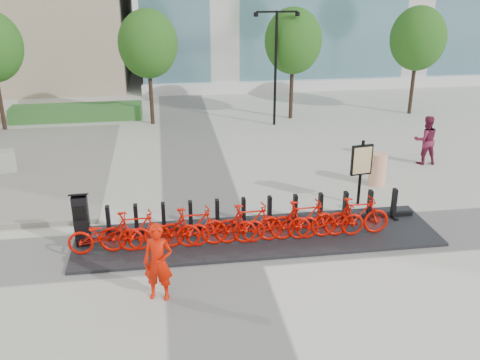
{
  "coord_description": "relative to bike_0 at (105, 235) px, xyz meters",
  "views": [
    {
      "loc": [
        -1.04,
        -12.16,
        6.73
      ],
      "look_at": [
        1.0,
        1.5,
        1.2
      ],
      "focal_mm": 40.0,
      "sensor_mm": 36.0,
      "label": 1
    }
  ],
  "objects": [
    {
      "name": "tree_3",
      "position": [
        13.6,
        12.05,
        3.03
      ],
      "size": [
        2.6,
        2.6,
        5.1
      ],
      "color": "#3B2A20",
      "rests_on": "ground"
    },
    {
      "name": "bike_4",
      "position": [
        2.88,
        0.0,
        0.0
      ],
      "size": [
        1.84,
        0.64,
        0.97
      ],
      "primitive_type": "imported",
      "rotation": [
        0.0,
        0.0,
        1.57
      ],
      "color": "#BE0A00",
      "rests_on": "dock_pad"
    },
    {
      "name": "pedestrian",
      "position": [
        10.94,
        5.17,
        0.33
      ],
      "size": [
        0.91,
        0.73,
        1.79
      ],
      "primitive_type": "imported",
      "rotation": [
        0.0,
        0.0,
        3.08
      ],
      "color": "maroon",
      "rests_on": "ground"
    },
    {
      "name": "bike_8",
      "position": [
        5.76,
        0.0,
        0.0
      ],
      "size": [
        1.84,
        0.64,
        0.97
      ],
      "primitive_type": "imported",
      "rotation": [
        0.0,
        0.0,
        1.57
      ],
      "color": "#BE0A00",
      "rests_on": "dock_pad"
    },
    {
      "name": "kiosk",
      "position": [
        -0.62,
        0.53,
        0.22
      ],
      "size": [
        0.47,
        0.39,
        1.47
      ],
      "rotation": [
        0.0,
        0.0,
        0.04
      ],
      "color": "black",
      "rests_on": "dock_pad"
    },
    {
      "name": "bike_2",
      "position": [
        1.44,
        0.0,
        0.0
      ],
      "size": [
        1.84,
        0.64,
        0.97
      ],
      "primitive_type": "imported",
      "rotation": [
        0.0,
        0.0,
        1.57
      ],
      "color": "#BE0A00",
      "rests_on": "dock_pad"
    },
    {
      "name": "tree_1",
      "position": [
        1.1,
        12.05,
        3.03
      ],
      "size": [
        2.6,
        2.6,
        5.1
      ],
      "color": "#3B2A20",
      "rests_on": "ground"
    },
    {
      "name": "bike_6",
      "position": [
        4.32,
        0.0,
        0.0
      ],
      "size": [
        1.84,
        0.64,
        0.97
      ],
      "primitive_type": "imported",
      "rotation": [
        0.0,
        0.0,
        1.57
      ],
      "color": "#BE0A00",
      "rests_on": "dock_pad"
    },
    {
      "name": "worker_red",
      "position": [
        1.3,
        -2.07,
        0.32
      ],
      "size": [
        0.73,
        0.57,
        1.76
      ],
      "primitive_type": "imported",
      "rotation": [
        0.0,
        0.0,
        -0.25
      ],
      "color": "red",
      "rests_on": "ground"
    },
    {
      "name": "bike_7",
      "position": [
        5.04,
        0.0,
        0.05
      ],
      "size": [
        1.79,
        0.5,
        1.07
      ],
      "primitive_type": "imported",
      "rotation": [
        0.0,
        0.0,
        1.57
      ],
      "color": "#BE0A00",
      "rests_on": "dock_pad"
    },
    {
      "name": "dock_pad",
      "position": [
        3.9,
        0.35,
        -0.52
      ],
      "size": [
        9.6,
        2.4,
        0.08
      ],
      "primitive_type": "cube",
      "color": "black",
      "rests_on": "ground"
    },
    {
      "name": "bike_3",
      "position": [
        2.16,
        0.0,
        0.05
      ],
      "size": [
        1.79,
        0.5,
        1.07
      ],
      "primitive_type": "imported",
      "rotation": [
        0.0,
        0.0,
        1.57
      ],
      "color": "#BE0A00",
      "rests_on": "dock_pad"
    },
    {
      "name": "ground",
      "position": [
        2.6,
        0.05,
        -0.56
      ],
      "size": [
        120.0,
        120.0,
        0.0
      ],
      "primitive_type": "plane",
      "color": "beige"
    },
    {
      "name": "construction_barrel",
      "position": [
        8.46,
        3.47,
        -0.03
      ],
      "size": [
        0.67,
        0.67,
        1.08
      ],
      "primitive_type": "cylinder",
      "rotation": [
        0.0,
        0.0,
        0.22
      ],
      "color": "orange",
      "rests_on": "ground"
    },
    {
      "name": "tree_2",
      "position": [
        7.6,
        12.05,
        3.03
      ],
      "size": [
        2.6,
        2.6,
        5.1
      ],
      "color": "#3B2A20",
      "rests_on": "ground"
    },
    {
      "name": "bike_0",
      "position": [
        0.0,
        0.0,
        0.0
      ],
      "size": [
        1.84,
        0.64,
        0.97
      ],
      "primitive_type": "imported",
      "rotation": [
        0.0,
        0.0,
        1.57
      ],
      "color": "#BE0A00",
      "rests_on": "dock_pad"
    },
    {
      "name": "streetlamp",
      "position": [
        6.6,
        11.05,
        2.57
      ],
      "size": [
        2.0,
        0.2,
        5.0
      ],
      "color": "black",
      "rests_on": "ground"
    },
    {
      "name": "hedge_b",
      "position": [
        -2.4,
        13.25,
        -0.21
      ],
      "size": [
        6.0,
        1.2,
        0.7
      ],
      "primitive_type": "cube",
      "color": "#214C17",
      "rests_on": "ground"
    },
    {
      "name": "map_sign",
      "position": [
        7.3,
        2.02,
        0.78
      ],
      "size": [
        0.67,
        0.2,
        2.03
      ],
      "rotation": [
        0.0,
        0.0,
        0.15
      ],
      "color": "black",
      "rests_on": "ground"
    },
    {
      "name": "dock_rail_posts",
      "position": [
        3.96,
        0.82,
        -0.06
      ],
      "size": [
        8.02,
        0.5,
        0.85
      ],
      "primitive_type": null,
      "color": "black",
      "rests_on": "dock_pad"
    },
    {
      "name": "bike_5",
      "position": [
        3.6,
        0.0,
        0.05
      ],
      "size": [
        1.79,
        0.5,
        1.07
      ],
      "primitive_type": "imported",
      "rotation": [
        0.0,
        0.0,
        1.57
      ],
      "color": "#BE0A00",
      "rests_on": "dock_pad"
    },
    {
      "name": "bike_9",
      "position": [
        6.48,
        0.0,
        0.05
      ],
      "size": [
        1.79,
        0.5,
        1.07
      ],
      "primitive_type": "imported",
      "rotation": [
        0.0,
        0.0,
        1.57
      ],
      "color": "#BE0A00",
      "rests_on": "dock_pad"
    },
    {
      "name": "bike_1",
      "position": [
        0.72,
        0.0,
        0.05
      ],
      "size": [
        1.79,
        0.5,
        1.07
      ],
      "primitive_type": "imported",
      "rotation": [
        0.0,
        0.0,
        1.57
      ],
      "color": "#BE0A00",
      "rests_on": "dock_pad"
    }
  ]
}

